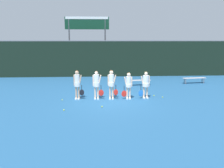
{
  "coord_description": "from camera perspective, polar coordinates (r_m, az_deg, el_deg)",
  "views": [
    {
      "loc": [
        -0.66,
        -12.71,
        3.55
      ],
      "look_at": [
        0.04,
        -0.02,
        0.92
      ],
      "focal_mm": 35.0,
      "sensor_mm": 36.0,
      "label": 1
    }
  ],
  "objects": [
    {
      "name": "tennis_ball_2",
      "position": [
        13.82,
        13.09,
        -3.36
      ],
      "size": [
        0.07,
        0.07,
        0.07
      ],
      "primitive_type": "sphere",
      "color": "#CCE033",
      "rests_on": "ground_plane"
    },
    {
      "name": "player_2",
      "position": [
        12.94,
        -0.15,
        0.52
      ],
      "size": [
        0.62,
        0.34,
        1.75
      ],
      "rotation": [
        0.0,
        0.0,
        -0.07
      ],
      "color": "beige",
      "rests_on": "ground_plane"
    },
    {
      "name": "player_1",
      "position": [
        12.95,
        -4.07,
        0.28
      ],
      "size": [
        0.65,
        0.36,
        1.71
      ],
      "rotation": [
        0.0,
        0.0,
        0.01
      ],
      "color": "beige",
      "rests_on": "ground_plane"
    },
    {
      "name": "tennis_ball_0",
      "position": [
        11.35,
        -12.47,
        -6.65
      ],
      "size": [
        0.07,
        0.07,
        0.07
      ],
      "primitive_type": "sphere",
      "color": "#CCE033",
      "rests_on": "ground_plane"
    },
    {
      "name": "tennis_ball_4",
      "position": [
        14.08,
        10.89,
        -2.98
      ],
      "size": [
        0.07,
        0.07,
        0.07
      ],
      "primitive_type": "sphere",
      "color": "#CCE033",
      "rests_on": "ground_plane"
    },
    {
      "name": "player_4",
      "position": [
        13.26,
        8.79,
        0.3
      ],
      "size": [
        0.68,
        0.4,
        1.63
      ],
      "rotation": [
        0.0,
        0.0,
        0.07
      ],
      "color": "beige",
      "rests_on": "ground_plane"
    },
    {
      "name": "fence_windscreen",
      "position": [
        20.81,
        -1.32,
        6.65
      ],
      "size": [
        60.0,
        0.08,
        3.42
      ],
      "color": "black",
      "rests_on": "ground_plane"
    },
    {
      "name": "tennis_ball_1",
      "position": [
        11.61,
        -2.63,
        -5.95
      ],
      "size": [
        0.07,
        0.07,
        0.07
      ],
      "primitive_type": "sphere",
      "color": "#CCE033",
      "rests_on": "ground_plane"
    },
    {
      "name": "player_0",
      "position": [
        13.05,
        -9.06,
        0.42
      ],
      "size": [
        0.61,
        0.34,
        1.75
      ],
      "rotation": [
        0.0,
        0.0,
        -0.16
      ],
      "color": "tan",
      "rests_on": "ground_plane"
    },
    {
      "name": "player_3",
      "position": [
        13.01,
        4.34,
        0.07
      ],
      "size": [
        0.64,
        0.34,
        1.61
      ],
      "rotation": [
        0.0,
        0.0,
        -0.07
      ],
      "color": "beige",
      "rests_on": "ground_plane"
    },
    {
      "name": "tennis_ball_3",
      "position": [
        13.22,
        -12.91,
        -4.05
      ],
      "size": [
        0.07,
        0.07,
        0.07
      ],
      "primitive_type": "sphere",
      "color": "#CCE033",
      "rests_on": "ground_plane"
    },
    {
      "name": "ground_plane",
      "position": [
        13.21,
        -0.17,
        -3.9
      ],
      "size": [
        140.0,
        140.0,
        0.0
      ],
      "primitive_type": "plane",
      "color": "#235684"
    },
    {
      "name": "bench_far",
      "position": [
        18.92,
        20.68,
        1.34
      ],
      "size": [
        1.95,
        0.57,
        0.46
      ],
      "rotation": [
        0.0,
        0.0,
        0.11
      ],
      "color": "#B2B2B7",
      "rests_on": "ground_plane"
    },
    {
      "name": "bench_courtside",
      "position": [
        17.07,
        7.18,
        0.85
      ],
      "size": [
        1.78,
        0.58,
        0.42
      ],
      "rotation": [
        0.0,
        0.0,
        0.13
      ],
      "color": "#B2B2B7",
      "rests_on": "ground_plane"
    },
    {
      "name": "scoreboard",
      "position": [
        22.6,
        -6.52,
        14.16
      ],
      "size": [
        4.39,
        0.15,
        5.71
      ],
      "color": "#515156",
      "rests_on": "ground_plane"
    }
  ]
}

